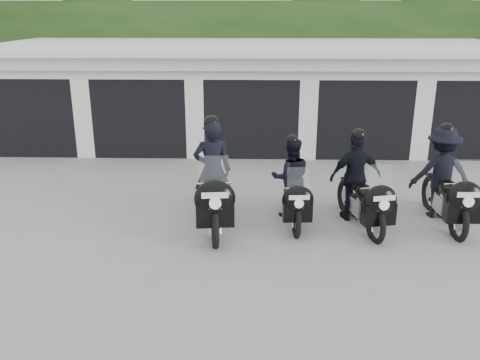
{
  "coord_description": "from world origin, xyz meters",
  "views": [
    {
      "loc": [
        0.09,
        -8.26,
        3.98
      ],
      "look_at": [
        -0.16,
        0.43,
        1.05
      ],
      "focal_mm": 38.0,
      "sensor_mm": 36.0,
      "label": 1
    }
  ],
  "objects_px": {
    "police_bike_b": "(292,184)",
    "police_bike_a": "(213,184)",
    "police_bike_c": "(359,183)",
    "police_bike_d": "(444,179)"
  },
  "relations": [
    {
      "from": "police_bike_a",
      "to": "police_bike_c",
      "type": "bearing_deg",
      "value": -1.41
    },
    {
      "from": "police_bike_a",
      "to": "police_bike_c",
      "type": "relative_size",
      "value": 1.15
    },
    {
      "from": "police_bike_b",
      "to": "police_bike_d",
      "type": "relative_size",
      "value": 0.88
    },
    {
      "from": "police_bike_c",
      "to": "police_bike_d",
      "type": "height_order",
      "value": "police_bike_d"
    },
    {
      "from": "police_bike_c",
      "to": "police_bike_d",
      "type": "distance_m",
      "value": 1.69
    },
    {
      "from": "police_bike_b",
      "to": "police_bike_c",
      "type": "distance_m",
      "value": 1.28
    },
    {
      "from": "police_bike_a",
      "to": "police_bike_b",
      "type": "xyz_separation_m",
      "value": [
        1.51,
        0.36,
        -0.12
      ]
    },
    {
      "from": "police_bike_a",
      "to": "police_bike_c",
      "type": "distance_m",
      "value": 2.8
    },
    {
      "from": "police_bike_c",
      "to": "police_bike_d",
      "type": "relative_size",
      "value": 0.95
    },
    {
      "from": "police_bike_b",
      "to": "police_bike_a",
      "type": "bearing_deg",
      "value": -170.06
    }
  ]
}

